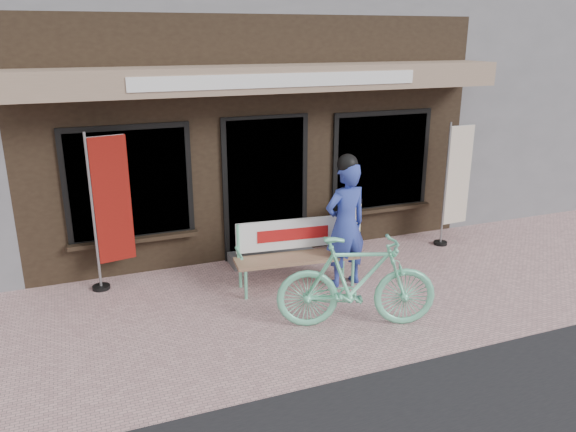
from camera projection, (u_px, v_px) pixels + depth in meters
name	position (u px, v px, depth m)	size (l,w,h in m)	color
ground	(318.00, 309.00, 7.13)	(70.00, 70.00, 0.00)	#CA9B9A
storefront	(213.00, 53.00, 10.60)	(7.00, 6.77, 6.00)	black
neighbor_right_near	(539.00, 56.00, 14.07)	(10.00, 7.00, 5.60)	slate
bench	(295.00, 248.00, 7.69)	(1.72, 0.59, 0.91)	#71DDAD
person	(346.00, 222.00, 7.58)	(0.69, 0.50, 1.85)	#2F41A3
bicycle	(357.00, 282.00, 6.56)	(0.53, 1.88, 1.13)	#71DDAD
nobori_red	(110.00, 209.00, 7.46)	(0.64, 0.28, 2.16)	gray
nobori_cream	(456.00, 182.00, 9.09)	(0.60, 0.23, 2.03)	gray
menu_stand	(350.00, 226.00, 8.84)	(0.43, 0.23, 0.87)	black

